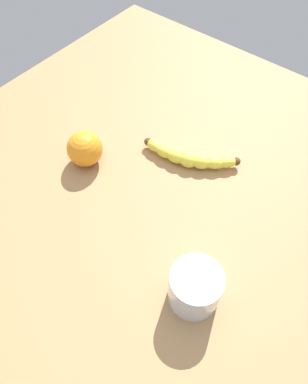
# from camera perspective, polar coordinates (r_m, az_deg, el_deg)

# --- Properties ---
(wooden_tabletop) EXTENTS (1.20, 1.20, 0.03)m
(wooden_tabletop) POSITION_cam_1_polar(r_m,az_deg,el_deg) (0.81, 1.65, -2.18)
(wooden_tabletop) COLOR #A37A4D
(wooden_tabletop) RESTS_ON ground
(banana) EXTENTS (0.11, 0.22, 0.04)m
(banana) POSITION_cam_1_polar(r_m,az_deg,el_deg) (0.86, 5.54, 5.40)
(banana) COLOR yellow
(banana) RESTS_ON wooden_tabletop
(smoothie_glass) EXTENTS (0.09, 0.09, 0.09)m
(smoothie_glass) POSITION_cam_1_polar(r_m,az_deg,el_deg) (0.67, 6.40, -14.73)
(smoothie_glass) COLOR silver
(smoothie_glass) RESTS_ON wooden_tabletop
(orange_fruit) EXTENTS (0.08, 0.08, 0.08)m
(orange_fruit) POSITION_cam_1_polar(r_m,az_deg,el_deg) (0.86, -10.78, 6.66)
(orange_fruit) COLOR orange
(orange_fruit) RESTS_ON wooden_tabletop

